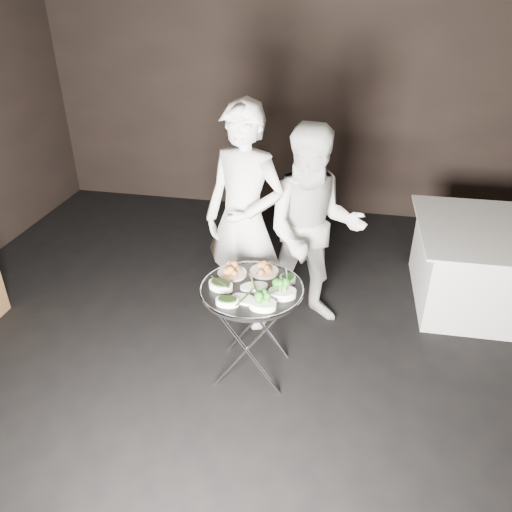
% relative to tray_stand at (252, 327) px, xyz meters
% --- Properties ---
extents(floor, '(6.00, 7.00, 0.05)m').
position_rel_tray_stand_xyz_m(floor, '(-0.19, -0.32, -0.45)').
color(floor, black).
rests_on(floor, ground).
extents(wall_back, '(6.00, 0.05, 3.00)m').
position_rel_tray_stand_xyz_m(wall_back, '(-0.19, 3.21, 1.08)').
color(wall_back, black).
rests_on(wall_back, floor).
extents(tray_stand, '(0.51, 0.44, 0.76)m').
position_rel_tray_stand_xyz_m(tray_stand, '(0.00, 0.00, 0.00)').
color(tray_stand, silver).
rests_on(tray_stand, floor).
extents(serving_tray, '(0.75, 0.75, 0.04)m').
position_rel_tray_stand_xyz_m(serving_tray, '(-0.00, -0.00, 0.34)').
color(serving_tray, black).
rests_on(serving_tray, tray_stand).
extents(potato_plate_a, '(0.23, 0.23, 0.08)m').
position_rel_tray_stand_xyz_m(potato_plate_a, '(-0.18, 0.15, 0.38)').
color(potato_plate_a, beige).
rests_on(potato_plate_a, serving_tray).
extents(potato_plate_b, '(0.22, 0.22, 0.08)m').
position_rel_tray_stand_xyz_m(potato_plate_b, '(0.05, 0.22, 0.38)').
color(potato_plate_b, beige).
rests_on(potato_plate_b, serving_tray).
extents(greens_bowl, '(0.12, 0.12, 0.07)m').
position_rel_tray_stand_xyz_m(greens_bowl, '(0.24, 0.13, 0.38)').
color(greens_bowl, white).
rests_on(greens_bowl, serving_tray).
extents(asparagus_plate_a, '(0.23, 0.18, 0.04)m').
position_rel_tray_stand_xyz_m(asparagus_plate_a, '(0.01, 0.01, 0.37)').
color(asparagus_plate_a, white).
rests_on(asparagus_plate_a, serving_tray).
extents(asparagus_plate_b, '(0.22, 0.16, 0.04)m').
position_rel_tray_stand_xyz_m(asparagus_plate_b, '(-0.02, -0.16, 0.37)').
color(asparagus_plate_b, white).
rests_on(asparagus_plate_b, serving_tray).
extents(spinach_bowl_a, '(0.21, 0.16, 0.08)m').
position_rel_tray_stand_xyz_m(spinach_bowl_a, '(-0.21, -0.05, 0.38)').
color(spinach_bowl_a, white).
rests_on(spinach_bowl_a, serving_tray).
extents(spinach_bowl_b, '(0.16, 0.11, 0.07)m').
position_rel_tray_stand_xyz_m(spinach_bowl_b, '(-0.12, -0.23, 0.38)').
color(spinach_bowl_b, white).
rests_on(spinach_bowl_b, serving_tray).
extents(broccoli_bowl_a, '(0.22, 0.18, 0.08)m').
position_rel_tray_stand_xyz_m(broccoli_bowl_a, '(0.23, -0.06, 0.39)').
color(broccoli_bowl_a, white).
rests_on(broccoli_bowl_a, serving_tray).
extents(broccoli_bowl_b, '(0.19, 0.14, 0.08)m').
position_rel_tray_stand_xyz_m(broccoli_bowl_b, '(0.12, -0.22, 0.38)').
color(broccoli_bowl_b, white).
rests_on(broccoli_bowl_b, serving_tray).
extents(serving_utensils, '(0.59, 0.44, 0.01)m').
position_rel_tray_stand_xyz_m(serving_utensils, '(0.02, 0.07, 0.40)').
color(serving_utensils, silver).
rests_on(serving_utensils, serving_tray).
extents(waiter_left, '(0.81, 0.65, 1.92)m').
position_rel_tray_stand_xyz_m(waiter_left, '(-0.20, 0.68, 0.54)').
color(waiter_left, silver).
rests_on(waiter_left, floor).
extents(waiter_right, '(0.96, 0.81, 1.76)m').
position_rel_tray_stand_xyz_m(waiter_right, '(0.35, 0.78, 0.46)').
color(waiter_right, silver).
rests_on(waiter_right, floor).
extents(dining_table, '(1.33, 1.33, 0.76)m').
position_rel_tray_stand_xyz_m(dining_table, '(1.91, 1.36, -0.04)').
color(dining_table, white).
rests_on(dining_table, floor).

